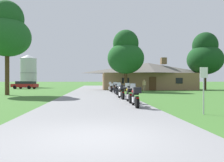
{
  "coord_description": "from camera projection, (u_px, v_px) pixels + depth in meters",
  "views": [
    {
      "loc": [
        -0.08,
        -5.68,
        1.54
      ],
      "look_at": [
        1.8,
        18.39,
        1.48
      ],
      "focal_mm": 35.13,
      "sensor_mm": 36.0,
      "label": 1
    }
  ],
  "objects": [
    {
      "name": "motorcycle_orange_fifth_in_row",
      "position": [
        117.0,
        89.0,
        23.03
      ],
      "size": [
        0.72,
        2.08,
        1.3
      ],
      "rotation": [
        0.0,
        0.0,
        -0.0
      ],
      "color": "black",
      "rests_on": "asphalt_driveway"
    },
    {
      "name": "tree_by_lodge_front",
      "position": [
        126.0,
        54.0,
        31.05
      ],
      "size": [
        5.19,
        5.19,
        8.73
      ],
      "color": "#422D19",
      "rests_on": "ground"
    },
    {
      "name": "motorcycle_yellow_second_in_row",
      "position": [
        129.0,
        94.0,
        14.75
      ],
      "size": [
        0.66,
        2.08,
        1.3
      ],
      "rotation": [
        0.0,
        0.0,
        -0.01
      ],
      "color": "black",
      "rests_on": "asphalt_driveway"
    },
    {
      "name": "motorcycle_red_nearest_to_camera",
      "position": [
        135.0,
        97.0,
        12.29
      ],
      "size": [
        0.66,
        2.08,
        1.3
      ],
      "rotation": [
        0.0,
        0.0,
        -0.02
      ],
      "color": "black",
      "rests_on": "asphalt_driveway"
    },
    {
      "name": "motorcycle_silver_third_in_row",
      "position": [
        121.0,
        92.0,
        17.65
      ],
      "size": [
        0.68,
        2.08,
        1.3
      ],
      "rotation": [
        0.0,
        0.0,
        0.09
      ],
      "color": "black",
      "rests_on": "asphalt_driveway"
    },
    {
      "name": "metal_silo_distant",
      "position": [
        28.0,
        71.0,
        48.34
      ],
      "size": [
        3.56,
        3.56,
        7.26
      ],
      "color": "#B2B7BC",
      "rests_on": "ground"
    },
    {
      "name": "tree_right_of_lodge",
      "position": [
        205.0,
        55.0,
        36.34
      ],
      "size": [
        5.84,
        5.84,
        9.54
      ],
      "color": "#422D19",
      "rests_on": "ground"
    },
    {
      "name": "metal_signpost_roadside",
      "position": [
        204.0,
        85.0,
        9.92
      ],
      "size": [
        0.36,
        0.06,
        2.14
      ],
      "color": "#9EA0A5",
      "rests_on": "ground"
    },
    {
      "name": "motorcycle_black_farthest_in_row",
      "position": [
        111.0,
        88.0,
        28.48
      ],
      "size": [
        0.77,
        2.08,
        1.3
      ],
      "rotation": [
        0.0,
        0.0,
        0.05
      ],
      "color": "black",
      "rests_on": "asphalt_driveway"
    },
    {
      "name": "bystander_tan_shirt_near_lodge",
      "position": [
        144.0,
        85.0,
        31.82
      ],
      "size": [
        0.53,
        0.32,
        1.67
      ],
      "rotation": [
        0.0,
        0.0,
        0.31
      ],
      "color": "#75664C",
      "rests_on": "ground"
    },
    {
      "name": "asphalt_driveway",
      "position": [
        96.0,
        94.0,
        23.61
      ],
      "size": [
        6.4,
        80.0,
        0.06
      ],
      "primitive_type": "cube",
      "color": "slate",
      "rests_on": "ground"
    },
    {
      "name": "parked_red_suv_far_left",
      "position": [
        25.0,
        85.0,
        40.12
      ],
      "size": [
        4.93,
        3.05,
        1.4
      ],
      "rotation": [
        0.0,
        0.0,
        1.29
      ],
      "color": "maroon",
      "rests_on": "ground"
    },
    {
      "name": "motorcycle_white_fourth_in_row",
      "position": [
        119.0,
        91.0,
        20.22
      ],
      "size": [
        0.73,
        2.08,
        1.3
      ],
      "rotation": [
        0.0,
        0.0,
        -0.03
      ],
      "color": "black",
      "rests_on": "asphalt_driveway"
    },
    {
      "name": "ground_plane",
      "position": [
        96.0,
        94.0,
        25.61
      ],
      "size": [
        500.0,
        500.0,
        0.0
      ],
      "primitive_type": "plane",
      "color": "#386628"
    },
    {
      "name": "stone_lodge",
      "position": [
        148.0,
        76.0,
        36.83
      ],
      "size": [
        15.94,
        6.55,
        5.41
      ],
      "color": "brown",
      "rests_on": "ground"
    },
    {
      "name": "motorcycle_green_sixth_in_row",
      "position": [
        115.0,
        88.0,
        25.44
      ],
      "size": [
        0.76,
        2.08,
        1.3
      ],
      "rotation": [
        0.0,
        0.0,
        -0.05
      ],
      "color": "black",
      "rests_on": "asphalt_driveway"
    },
    {
      "name": "tree_left_near",
      "position": [
        7.0,
        31.0,
        23.08
      ],
      "size": [
        4.9,
        4.9,
        9.96
      ],
      "color": "#422D19",
      "rests_on": "ground"
    }
  ]
}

